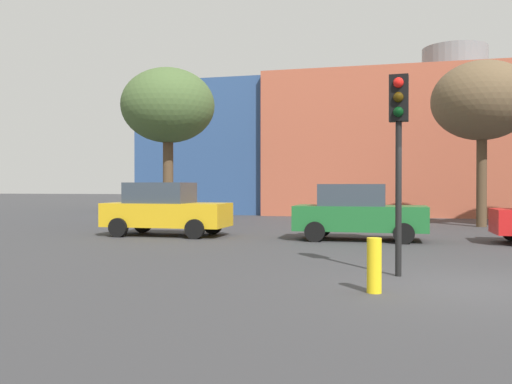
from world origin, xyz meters
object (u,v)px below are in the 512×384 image
at_px(parked_car_0, 165,209).
at_px(bare_tree_1, 168,107).
at_px(bare_tree_2, 482,102).
at_px(traffic_light_island, 399,128).
at_px(parked_car_1, 358,212).
at_px(bollard_yellow_0, 374,265).

xyz_separation_m(parked_car_0, bare_tree_1, (-2.18, 5.36, 4.47)).
relative_size(bare_tree_1, bare_tree_2, 1.01).
bearing_deg(traffic_light_island, bare_tree_2, 169.64).
bearing_deg(bare_tree_2, bare_tree_1, -172.72).
height_order(parked_car_0, parked_car_1, parked_car_0).
distance_m(bare_tree_1, bare_tree_2, 13.84).
xyz_separation_m(bare_tree_2, bollard_yellow_0, (-4.06, -15.91, -4.94)).
relative_size(parked_car_1, bare_tree_1, 0.59).
bearing_deg(parked_car_0, bare_tree_1, 112.10).
relative_size(traffic_light_island, bare_tree_2, 0.55).
xyz_separation_m(parked_car_0, traffic_light_island, (7.89, -7.01, 1.94)).
relative_size(parked_car_1, bollard_yellow_0, 4.65).
distance_m(parked_car_0, bollard_yellow_0, 11.56).
distance_m(bare_tree_2, bollard_yellow_0, 17.14).
xyz_separation_m(traffic_light_island, bare_tree_1, (-10.07, 12.36, 2.53)).
distance_m(traffic_light_island, bollard_yellow_0, 3.04).
height_order(traffic_light_island, bollard_yellow_0, traffic_light_island).
xyz_separation_m(parked_car_1, bare_tree_1, (-8.90, 5.36, 4.50)).
distance_m(parked_car_0, bare_tree_2, 14.28).
bearing_deg(traffic_light_island, bare_tree_1, -136.67).
bearing_deg(parked_car_0, bare_tree_2, 31.62).
bearing_deg(bare_tree_1, bare_tree_2, 7.28).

